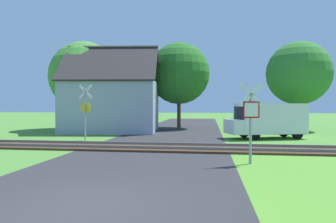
% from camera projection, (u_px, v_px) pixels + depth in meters
% --- Properties ---
extents(ground_plane, '(160.00, 160.00, 0.00)m').
position_uv_depth(ground_plane, '(81.00, 208.00, 6.17)').
color(ground_plane, '#4C8433').
extents(road_asphalt, '(7.07, 80.00, 0.01)m').
position_uv_depth(road_asphalt, '(112.00, 183.00, 8.15)').
color(road_asphalt, '#2D2D30').
rests_on(road_asphalt, ground).
extents(rail_track, '(60.00, 2.60, 0.22)m').
position_uv_depth(rail_track, '(155.00, 147.00, 14.66)').
color(rail_track, '#422D1E').
rests_on(rail_track, ground).
extents(stop_sign_near, '(0.87, 0.21, 2.94)m').
position_uv_depth(stop_sign_near, '(251.00, 116.00, 10.74)').
color(stop_sign_near, '#9E9EA5').
rests_on(stop_sign_near, ground).
extents(crossing_sign_far, '(0.88, 0.15, 3.39)m').
position_uv_depth(crossing_sign_far, '(85.00, 108.00, 18.16)').
color(crossing_sign_far, '#9E9EA5').
rests_on(crossing_sign_far, ground).
extents(house, '(8.10, 7.55, 7.01)m').
position_uv_depth(house, '(113.00, 104.00, 24.64)').
color(house, '#99A3B7').
rests_on(house, ground).
extents(tree_left, '(6.08, 6.08, 7.72)m').
position_uv_depth(tree_left, '(84.00, 77.00, 26.42)').
color(tree_left, '#513823').
rests_on(tree_left, ground).
extents(tree_center, '(5.67, 5.67, 7.91)m').
position_uv_depth(tree_center, '(179.00, 74.00, 27.70)').
color(tree_center, '#513823').
rests_on(tree_center, ground).
extents(tree_far, '(5.36, 5.36, 7.54)m').
position_uv_depth(tree_far, '(298.00, 73.00, 25.43)').
color(tree_far, '#513823').
rests_on(tree_far, ground).
extents(mail_truck, '(5.23, 3.25, 2.24)m').
position_uv_depth(mail_truck, '(267.00, 119.00, 19.13)').
color(mail_truck, white).
rests_on(mail_truck, ground).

